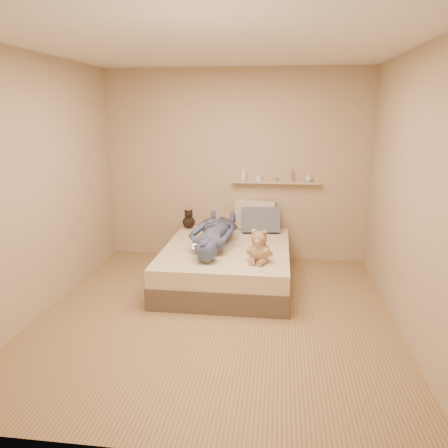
# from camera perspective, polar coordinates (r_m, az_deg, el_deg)

# --- Properties ---
(room) EXTENTS (3.80, 3.80, 3.80)m
(room) POSITION_cam_1_polar(r_m,az_deg,el_deg) (4.19, -1.14, 4.42)
(room) COLOR #9C7C50
(room) RESTS_ON ground
(bed) EXTENTS (1.50, 1.90, 0.45)m
(bed) POSITION_cam_1_polar(r_m,az_deg,el_deg) (5.36, 0.38, -5.23)
(bed) COLOR brown
(bed) RESTS_ON floor
(game_console) EXTENTS (0.16, 0.07, 0.06)m
(game_console) POSITION_cam_1_polar(r_m,az_deg,el_deg) (4.80, -3.15, -2.98)
(game_console) COLOR silver
(game_console) RESTS_ON bed
(teddy_bear) EXTENTS (0.30, 0.30, 0.37)m
(teddy_bear) POSITION_cam_1_polar(r_m,az_deg,el_deg) (4.71, 4.60, -3.21)
(teddy_bear) COLOR #A4855A
(teddy_bear) RESTS_ON bed
(dark_plush) EXTENTS (0.17, 0.17, 0.27)m
(dark_plush) POSITION_cam_1_polar(r_m,az_deg,el_deg) (6.09, -4.63, 0.50)
(dark_plush) COLOR black
(dark_plush) RESTS_ON bed
(pillow_cream) EXTENTS (0.58, 0.31, 0.42)m
(pillow_cream) POSITION_cam_1_polar(r_m,az_deg,el_deg) (6.01, 4.14, 1.16)
(pillow_cream) COLOR beige
(pillow_cream) RESTS_ON bed
(pillow_grey) EXTENTS (0.52, 0.29, 0.37)m
(pillow_grey) POSITION_cam_1_polar(r_m,az_deg,el_deg) (5.87, 4.83, 0.54)
(pillow_grey) COLOR slate
(pillow_grey) RESTS_ON bed
(person) EXTENTS (0.54, 1.46, 0.35)m
(person) POSITION_cam_1_polar(r_m,az_deg,el_deg) (5.26, -1.33, -1.02)
(person) COLOR #404665
(person) RESTS_ON bed
(wall_shelf) EXTENTS (1.20, 0.12, 0.03)m
(wall_shelf) POSITION_cam_1_polar(r_m,az_deg,el_deg) (5.99, 6.72, 5.45)
(wall_shelf) COLOR tan
(wall_shelf) RESTS_ON wall_back
(shelf_bottles) EXTENTS (0.98, 0.12, 0.18)m
(shelf_bottles) POSITION_cam_1_polar(r_m,az_deg,el_deg) (5.98, 6.63, 6.19)
(shelf_bottles) COLOR white
(shelf_bottles) RESTS_ON wall_shelf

